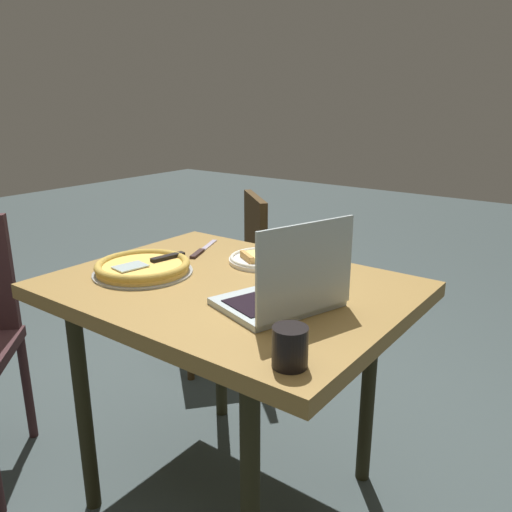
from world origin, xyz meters
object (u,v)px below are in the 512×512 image
(laptop, at_px, (286,291))
(pizza_tray, at_px, (143,267))
(pizza_plate, at_px, (263,258))
(table_knife, at_px, (202,250))
(dining_table, at_px, (230,307))
(drink_cup, at_px, (290,346))
(chair_near, at_px, (234,267))

(laptop, distance_m, pizza_tray, 0.53)
(pizza_plate, bearing_deg, table_knife, -173.60)
(pizza_tray, bearing_deg, table_knife, 93.18)
(dining_table, relative_size, laptop, 2.91)
(pizza_tray, distance_m, table_knife, 0.29)
(dining_table, height_order, drink_cup, drink_cup)
(dining_table, distance_m, pizza_plate, 0.25)
(laptop, relative_size, pizza_tray, 1.13)
(dining_table, xyz_separation_m, chair_near, (-0.60, 0.75, -0.19))
(dining_table, bearing_deg, chair_near, 128.61)
(dining_table, height_order, laptop, laptop)
(laptop, relative_size, chair_near, 0.43)
(chair_near, bearing_deg, pizza_tray, -69.18)
(pizza_plate, relative_size, table_knife, 0.99)
(table_knife, bearing_deg, dining_table, -33.97)
(drink_cup, bearing_deg, dining_table, 143.38)
(dining_table, bearing_deg, drink_cup, -36.62)
(pizza_plate, xyz_separation_m, drink_cup, (0.46, -0.54, 0.03))
(drink_cup, bearing_deg, chair_near, 133.82)
(laptop, bearing_deg, pizza_plate, 134.56)
(dining_table, xyz_separation_m, table_knife, (-0.30, 0.20, 0.08))
(pizza_plate, bearing_deg, laptop, -45.44)
(table_knife, bearing_deg, laptop, -26.11)
(dining_table, distance_m, drink_cup, 0.54)
(table_knife, bearing_deg, pizza_tray, -86.82)
(pizza_plate, xyz_separation_m, chair_near, (-0.56, 0.53, -0.28))
(chair_near, bearing_deg, table_knife, -61.10)
(pizza_tray, distance_m, drink_cup, 0.74)
(table_knife, height_order, chair_near, chair_near)
(pizza_plate, relative_size, drink_cup, 2.65)
(drink_cup, bearing_deg, pizza_tray, 162.56)
(chair_near, bearing_deg, dining_table, -51.39)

